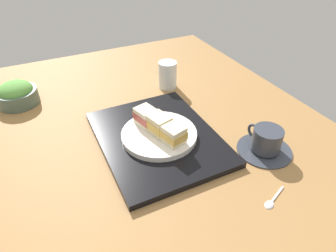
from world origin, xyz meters
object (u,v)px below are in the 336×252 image
at_px(sandwich_plate, 159,134).
at_px(sandwich_far, 173,134).
at_px(drinking_glass, 168,75).
at_px(sandwich_near, 146,117).
at_px(coffee_cup, 266,142).
at_px(salad_bowl, 17,94).
at_px(sandwich_middle, 159,124).
at_px(teaspoon, 272,201).

relative_size(sandwich_plate, sandwich_far, 2.80).
relative_size(sandwich_plate, drinking_glass, 2.14).
height_order(sandwich_near, sandwich_far, same).
bearing_deg(coffee_cup, sandwich_plate, -123.46).
bearing_deg(sandwich_near, salad_bowl, -136.28).
bearing_deg(sandwich_middle, drinking_glass, 149.99).
relative_size(coffee_cup, drinking_glass, 1.50).
bearing_deg(sandwich_near, teaspoon, 23.19).
bearing_deg(sandwich_far, coffee_cup, 64.52).
bearing_deg(sandwich_near, sandwich_middle, 16.89).
bearing_deg(sandwich_middle, sandwich_near, -163.11).
relative_size(sandwich_plate, salad_bowl, 1.60).
xyz_separation_m(sandwich_plate, coffee_cup, (0.16, 0.24, 0.00)).
distance_m(sandwich_middle, teaspoon, 0.34).
bearing_deg(teaspoon, coffee_cup, 144.67).
bearing_deg(sandwich_near, sandwich_plate, 16.89).
height_order(salad_bowl, coffee_cup, salad_bowl).
bearing_deg(salad_bowl, teaspoon, 34.46).
relative_size(sandwich_middle, drinking_glass, 0.77).
bearing_deg(sandwich_middle, sandwich_far, 16.89).
height_order(salad_bowl, teaspoon, salad_bowl).
bearing_deg(sandwich_far, drinking_glass, 156.33).
xyz_separation_m(coffee_cup, drinking_glass, (-0.44, -0.08, 0.02)).
height_order(sandwich_near, teaspoon, sandwich_near).
bearing_deg(sandwich_plate, drinking_glass, 149.99).
relative_size(sandwich_plate, sandwich_near, 2.82).
height_order(sandwich_middle, sandwich_far, sandwich_middle).
relative_size(sandwich_plate, coffee_cup, 1.43).
relative_size(sandwich_far, salad_bowl, 0.57).
distance_m(salad_bowl, drinking_glass, 0.52).
bearing_deg(sandwich_far, sandwich_near, -163.11).
relative_size(salad_bowl, drinking_glass, 1.34).
xyz_separation_m(sandwich_near, teaspoon, (0.36, 0.15, -0.06)).
distance_m(sandwich_plate, coffee_cup, 0.29).
bearing_deg(salad_bowl, coffee_cup, 46.55).
distance_m(sandwich_near, sandwich_middle, 0.05).
bearing_deg(coffee_cup, sandwich_near, -129.44).
height_order(sandwich_far, coffee_cup, sandwich_far).
distance_m(drinking_glass, teaspoon, 0.59).
bearing_deg(teaspoon, salad_bowl, -145.54).
distance_m(sandwich_far, coffee_cup, 0.25).
distance_m(sandwich_middle, coffee_cup, 0.29).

